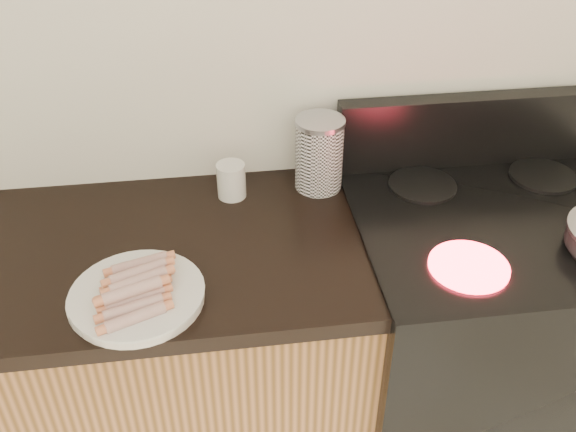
{
  "coord_description": "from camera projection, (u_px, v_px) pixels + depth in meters",
  "views": [
    {
      "loc": [
        0.06,
        0.47,
        1.84
      ],
      "look_at": [
        0.22,
        1.62,
        1.01
      ],
      "focal_mm": 40.0,
      "sensor_mm": 36.0,
      "label": 1
    }
  ],
  "objects": [
    {
      "name": "hotdog_pile",
      "position": [
        136.0,
        287.0,
        1.34
      ],
      "size": [
        0.12,
        0.23,
        0.05
      ],
      "rotation": [
        0.0,
        0.0,
        0.33
      ],
      "color": "brown",
      "rests_on": "main_plate"
    },
    {
      "name": "burner_near_left",
      "position": [
        469.0,
        266.0,
        1.43
      ],
      "size": [
        0.18,
        0.18,
        0.01
      ],
      "primitive_type": "cylinder",
      "color": "#FF1E2D",
      "rests_on": "stove"
    },
    {
      "name": "mug",
      "position": [
        231.0,
        180.0,
        1.67
      ],
      "size": [
        0.1,
        0.1,
        0.09
      ],
      "primitive_type": "cylinder",
      "rotation": [
        0.0,
        0.0,
        -0.41
      ],
      "color": "white",
      "rests_on": "counter_slab"
    },
    {
      "name": "canister",
      "position": [
        319.0,
        154.0,
        1.68
      ],
      "size": [
        0.13,
        0.13,
        0.2
      ],
      "rotation": [
        0.0,
        0.0,
        -0.25
      ],
      "color": "white",
      "rests_on": "counter_slab"
    },
    {
      "name": "stove_panel",
      "position": [
        473.0,
        129.0,
        1.77
      ],
      "size": [
        0.76,
        0.06,
        0.2
      ],
      "primitive_type": "cube",
      "color": "black",
      "rests_on": "stove"
    },
    {
      "name": "main_plate",
      "position": [
        138.0,
        297.0,
        1.36
      ],
      "size": [
        0.33,
        0.33,
        0.02
      ],
      "primitive_type": "cylinder",
      "rotation": [
        0.0,
        0.0,
        -0.17
      ],
      "color": "white",
      "rests_on": "counter_slab"
    },
    {
      "name": "stove",
      "position": [
        478.0,
        346.0,
        1.86
      ],
      "size": [
        0.76,
        0.65,
        0.91
      ],
      "color": "black",
      "rests_on": "floor"
    },
    {
      "name": "side_plate",
      "position": [
        129.0,
        298.0,
        1.36
      ],
      "size": [
        0.28,
        0.28,
        0.02
      ],
      "primitive_type": "cylinder",
      "rotation": [
        0.0,
        0.0,
        -0.09
      ],
      "color": "white",
      "rests_on": "counter_slab"
    },
    {
      "name": "burner_far_right",
      "position": [
        543.0,
        176.0,
        1.75
      ],
      "size": [
        0.18,
        0.18,
        0.01
      ],
      "primitive_type": "cylinder",
      "color": "black",
      "rests_on": "stove"
    },
    {
      "name": "burner_far_left",
      "position": [
        422.0,
        185.0,
        1.71
      ],
      "size": [
        0.18,
        0.18,
        0.01
      ],
      "primitive_type": "cylinder",
      "color": "black",
      "rests_on": "stove"
    },
    {
      "name": "plain_sausages",
      "position": [
        127.0,
        291.0,
        1.35
      ],
      "size": [
        0.13,
        0.06,
        0.02
      ],
      "rotation": [
        0.0,
        0.0,
        0.31
      ],
      "color": "tan",
      "rests_on": "side_plate"
    },
    {
      "name": "wall_back",
      "position": [
        177.0,
        35.0,
        1.54
      ],
      "size": [
        4.0,
        0.04,
        2.6
      ],
      "primitive_type": "cube",
      "color": "silver",
      "rests_on": "ground"
    }
  ]
}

